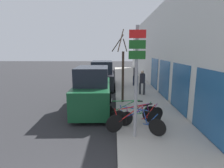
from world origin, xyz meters
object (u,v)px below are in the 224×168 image
object	(u,v)px
bicycle_1	(136,119)
pedestrian_far	(136,74)
bicycle_0	(137,121)
bicycle_2	(142,115)
street_tree	(123,71)
signpost	(136,78)
bicycle_3	(129,112)
pedestrian_near	(142,81)
parked_car_1	(102,76)
parked_car_0	(93,91)

from	to	relation	value
bicycle_1	pedestrian_far	xyz separation A→B (m)	(1.03, 8.66, 0.65)
bicycle_0	bicycle_1	distance (m)	0.19
bicycle_2	street_tree	xyz separation A→B (m)	(-0.70, 3.19, 1.50)
signpost	pedestrian_far	world-z (taller)	signpost
signpost	bicycle_3	world-z (taller)	signpost
pedestrian_near	bicycle_1	bearing A→B (deg)	93.65
bicycle_0	bicycle_2	world-z (taller)	bicycle_0
parked_car_1	pedestrian_far	size ratio (longest dim) A/B	2.64
bicycle_3	parked_car_0	size ratio (longest dim) A/B	0.59
bicycle_0	bicycle_3	distance (m)	0.89
signpost	parked_car_1	distance (m)	9.38
bicycle_3	street_tree	bearing A→B (deg)	5.25
bicycle_1	bicycle_2	distance (m)	0.61
signpost	bicycle_0	world-z (taller)	signpost
bicycle_3	pedestrian_near	distance (m)	5.05
bicycle_1	bicycle_2	bearing A→B (deg)	-56.83
signpost	bicycle_0	size ratio (longest dim) A/B	2.06
parked_car_1	street_tree	distance (m)	5.09
bicycle_3	pedestrian_near	bearing A→B (deg)	-13.00
bicycle_0	signpost	bearing A→B (deg)	-164.21
parked_car_1	pedestrian_far	world-z (taller)	parked_car_1
bicycle_3	street_tree	size ratio (longest dim) A/B	0.61
bicycle_1	pedestrian_near	xyz separation A→B (m)	(1.12, 5.51, 0.57)
parked_car_0	street_tree	distance (m)	2.21
signpost	parked_car_0	bearing A→B (deg)	120.58
bicycle_3	street_tree	xyz separation A→B (m)	(-0.16, 3.03, 1.45)
bicycle_3	pedestrian_near	size ratio (longest dim) A/B	1.53
pedestrian_far	bicycle_3	bearing A→B (deg)	101.04
bicycle_1	street_tree	bearing A→B (deg)	-17.49
bicycle_2	pedestrian_near	bearing A→B (deg)	-31.52
bicycle_1	parked_car_0	xyz separation A→B (m)	(-2.00, 2.54, 0.52)
pedestrian_near	parked_car_0	bearing A→B (deg)	58.76
bicycle_1	bicycle_0	bearing A→B (deg)	173.48
parked_car_0	bicycle_1	bearing A→B (deg)	-53.63
pedestrian_near	bicycle_3	bearing A→B (deg)	89.82
bicycle_0	bicycle_3	size ratio (longest dim) A/B	0.73
bicycle_0	pedestrian_far	bearing A→B (deg)	27.20
bicycle_0	parked_car_1	bearing A→B (deg)	46.28
parked_car_1	bicycle_3	bearing A→B (deg)	-80.35
bicycle_2	parked_car_0	world-z (taller)	parked_car_0
bicycle_0	parked_car_0	size ratio (longest dim) A/B	0.43
bicycle_1	parked_car_0	world-z (taller)	parked_car_0
signpost	pedestrian_near	xyz separation A→B (m)	(1.22, 6.18, -1.15)
bicycle_2	pedestrian_far	xyz separation A→B (m)	(0.69, 8.15, 0.69)
bicycle_2	parked_car_0	size ratio (longest dim) A/B	0.45
bicycle_3	pedestrian_near	xyz separation A→B (m)	(1.32, 4.84, 0.56)
bicycle_1	street_tree	world-z (taller)	street_tree
signpost	pedestrian_near	bearing A→B (deg)	78.84
bicycle_1	pedestrian_far	size ratio (longest dim) A/B	1.27
pedestrian_near	street_tree	xyz separation A→B (m)	(-1.48, -1.81, 0.89)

